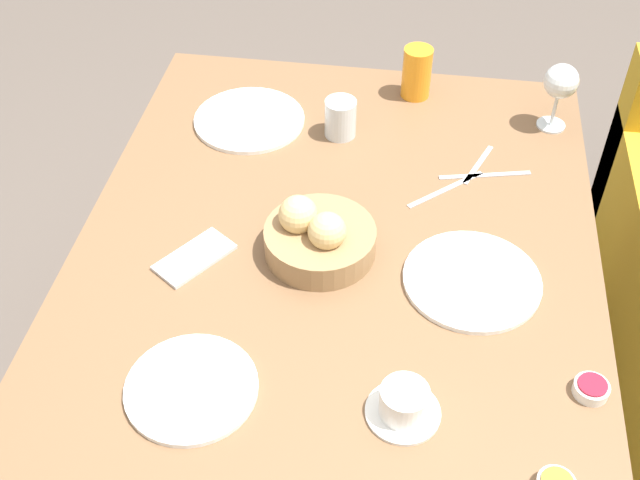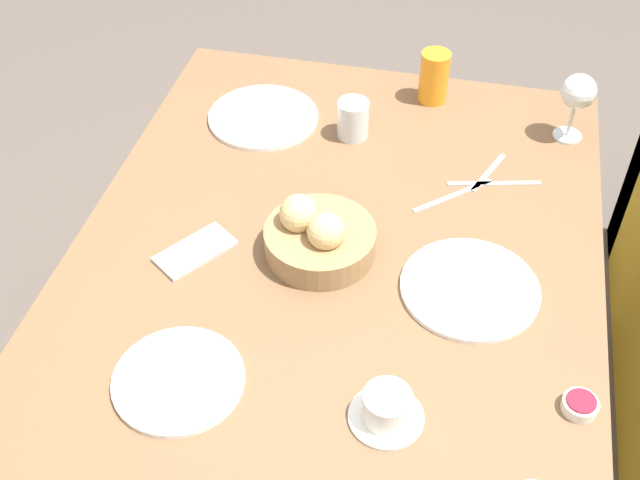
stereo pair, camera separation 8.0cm
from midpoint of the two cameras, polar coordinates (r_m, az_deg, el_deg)
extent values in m
plane|color=#564C44|center=(2.09, 2.04, -14.52)|extent=(10.00, 10.00, 0.00)
cube|color=brown|center=(1.54, 2.68, -0.90)|extent=(1.27, 1.00, 0.03)
cube|color=brown|center=(2.29, -5.94, 4.56)|extent=(0.06, 0.06, 0.68)
cube|color=brown|center=(2.22, 16.67, 1.17)|extent=(0.06, 0.06, 0.68)
cylinder|color=#99754C|center=(1.50, 1.52, -0.11)|extent=(0.21, 0.21, 0.05)
sphere|color=#DBB775|center=(1.45, 2.00, 0.59)|extent=(0.07, 0.07, 0.07)
sphere|color=#DBB775|center=(1.48, 0.03, 1.86)|extent=(0.07, 0.07, 0.07)
cylinder|color=white|center=(1.85, -2.81, 8.71)|extent=(0.25, 0.25, 0.01)
cylinder|color=white|center=(1.33, -8.33, -9.86)|extent=(0.22, 0.22, 0.01)
cylinder|color=white|center=(1.48, 12.13, -3.42)|extent=(0.25, 0.25, 0.01)
cylinder|color=orange|center=(1.91, 9.32, 11.36)|extent=(0.07, 0.07, 0.12)
cylinder|color=silver|center=(1.78, 3.65, 8.54)|extent=(0.07, 0.07, 0.09)
cylinder|color=silver|center=(1.89, 18.33, 7.04)|extent=(0.06, 0.06, 0.00)
cylinder|color=silver|center=(1.87, 18.60, 8.02)|extent=(0.01, 0.01, 0.07)
sphere|color=silver|center=(1.83, 19.13, 9.93)|extent=(0.08, 0.08, 0.08)
cylinder|color=white|center=(1.29, 6.52, -12.44)|extent=(0.12, 0.12, 0.01)
cylinder|color=white|center=(1.26, 6.62, -11.70)|extent=(0.08, 0.08, 0.05)
cylinder|color=white|center=(1.36, 19.63, -11.07)|extent=(0.06, 0.06, 0.02)
cylinder|color=#A3192D|center=(1.35, 19.76, -10.78)|extent=(0.05, 0.05, 0.00)
cube|color=#B7B7BC|center=(1.71, 13.60, 3.91)|extent=(0.06, 0.19, 0.00)
cube|color=#B7B7BC|center=(1.67, 10.80, 3.09)|extent=(0.14, 0.15, 0.00)
cube|color=#B7B7BC|center=(1.74, 13.19, 4.67)|extent=(0.14, 0.06, 0.00)
cube|color=silver|center=(1.53, -7.41, -0.81)|extent=(0.17, 0.15, 0.01)
camera|label=1|loc=(0.04, -88.48, 1.47)|focal=45.00mm
camera|label=2|loc=(0.04, 91.52, -1.47)|focal=45.00mm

